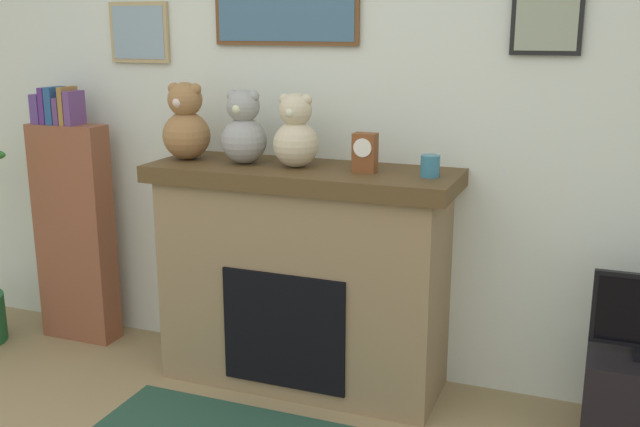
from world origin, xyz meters
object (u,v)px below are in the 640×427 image
Objects in this scene: fireplace at (303,276)px; mantel_clock at (365,153)px; candle_jar at (430,166)px; bookshelf at (74,226)px; teddy_bear_tan at (186,125)px; teddy_bear_cream at (244,130)px; teddy_bear_brown at (296,134)px.

fireplace is 0.70m from mantel_clock.
mantel_clock is (-0.30, -0.00, 0.04)m from candle_jar.
fireplace is 1.04× the size of bookshelf.
teddy_bear_tan reaches higher than candle_jar.
mantel_clock is 0.61m from teddy_bear_cream.
mantel_clock is 0.47× the size of teddy_bear_tan.
teddy_bear_tan is 1.10× the size of teddy_bear_brown.
fireplace is 0.76m from teddy_bear_cream.
candle_jar is 0.54× the size of mantel_clock.
teddy_bear_tan is at bearing -178.30° from fireplace.
bookshelf is 1.80m from mantel_clock.
teddy_bear_cream is (-0.30, -0.02, 0.70)m from fireplace.
teddy_bear_cream is at bearing -3.22° from bookshelf.
fireplace is 0.70m from teddy_bear_brown.
fireplace is 0.85m from candle_jar.
teddy_bear_tan is (0.79, -0.06, 0.61)m from bookshelf.
fireplace is at bearing 1.70° from teddy_bear_tan.
fireplace is at bearing 3.50° from teddy_bear_cream.
bookshelf is 2.08m from candle_jar.
teddy_bear_tan reaches higher than mantel_clock.
candle_jar is 0.65m from teddy_bear_brown.
candle_jar is 0.28× the size of teddy_bear_brown.
teddy_bear_cream is 1.03× the size of teddy_bear_brown.
bookshelf is 1.00m from teddy_bear_tan.
teddy_bear_brown is at bearing 0.00° from teddy_bear_tan.
bookshelf is at bearing 177.41° from teddy_bear_brown.
teddy_bear_cream is (1.11, -0.06, 0.60)m from bookshelf.
teddy_bear_cream is at bearing -176.50° from fireplace.
fireplace is at bearing -1.80° from bookshelf.
fireplace is at bearing 176.54° from mantel_clock.
bookshelf is at bearing 178.24° from candle_jar.
teddy_bear_cream reaches higher than candle_jar.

